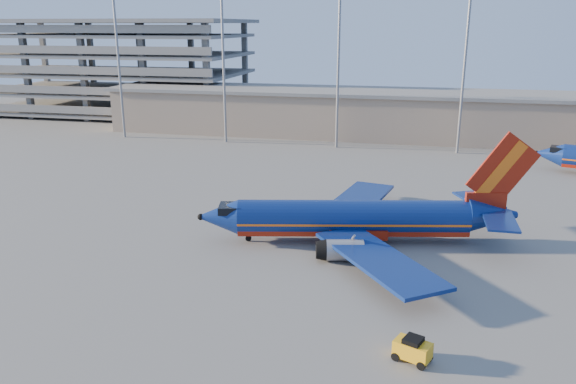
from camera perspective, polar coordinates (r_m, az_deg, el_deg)
name	(u,v)px	position (r m, az deg, el deg)	size (l,w,h in m)	color
ground	(317,250)	(52.87, 2.99, -5.87)	(220.00, 220.00, 0.00)	slate
terminal_building	(427,115)	(107.32, 13.95, 7.63)	(122.00, 16.00, 8.50)	gray
parking_garage	(114,62)	(141.26, -17.22, 12.47)	(62.00, 32.00, 21.40)	slate
light_mast_row	(401,42)	(94.23, 11.42, 14.70)	(101.60, 1.60, 28.65)	gray
aircraft_main	(360,219)	(54.39, 7.36, -2.73)	(31.66, 30.12, 10.86)	navy
baggage_tug	(413,349)	(37.09, 12.54, -15.30)	(2.60, 2.12, 1.62)	#FEB116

